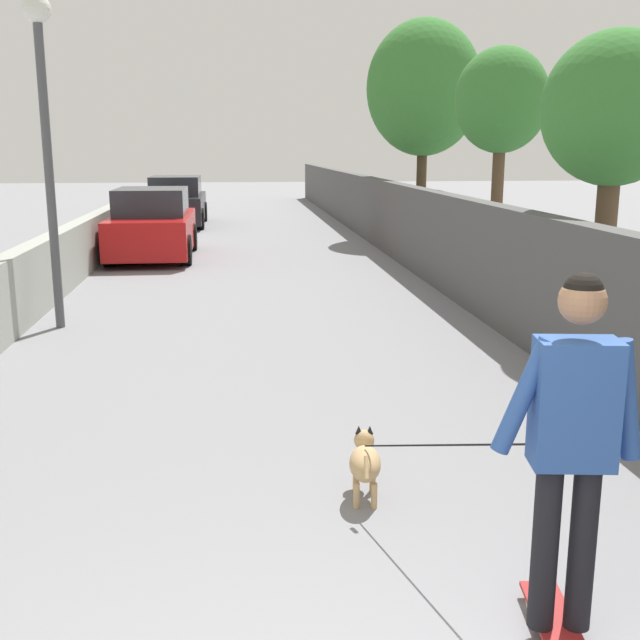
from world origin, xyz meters
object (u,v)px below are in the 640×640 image
Objects in this scene: tree_right_distant at (502,102)px; dog at (366,461)px; lamp_post at (44,105)px; tree_right_near at (424,89)px; person_skateboarder at (573,427)px; tree_right_far at (615,112)px; car_far at (176,203)px; skateboard at (557,628)px; car_near at (153,226)px.

tree_right_distant is 11.26m from dog.
tree_right_distant is 8.74m from lamp_post.
tree_right_near reaches higher than person_skateboarder.
car_far is (15.40, 6.56, -2.13)m from tree_right_far.
lamp_post is 5.25× the size of skateboard.
tree_right_near is at bearing -11.39° from person_skateboarder.
car_near is (8.01, 6.56, -2.13)m from tree_right_far.
tree_right_distant is at bearing -4.71° from tree_right_far.
skateboard is at bearing 168.61° from tree_right_near.
person_skateboarder is (-11.66, 3.63, -2.14)m from tree_right_distant.
skateboard is at bearing -157.96° from dog.
skateboard is at bearing 162.69° from tree_right_distant.
lamp_post is (-10.29, 7.54, -1.01)m from tree_right_near.
car_far reaches higher than dog.
tree_right_distant reaches higher than car_far.
skateboard is at bearing 152.68° from tree_right_far.
person_skateboarder is (-7.37, -3.98, -1.81)m from lamp_post.
dog is (-4.46, 3.87, -2.57)m from tree_right_far.
person_skateboarder is at bearing -171.09° from car_far.
tree_right_far is at bearing -27.32° from skateboard.
lamp_post is at bearing 177.58° from car_far.
lamp_post is 2.41× the size of person_skateboarder.
skateboard is 0.41× the size of dog.
tree_right_distant is 5.28× the size of skateboard.
tree_right_distant reaches higher than skateboard.
tree_right_distant is 12.40m from car_far.
tree_right_near is 8.41m from car_near.
dog is (-5.67, -3.29, -2.67)m from lamp_post.
tree_right_far is 10.57m from car_near.
dog is at bearing 22.04° from person_skateboarder.
car_far reaches higher than skateboard.
lamp_post is at bearing 174.96° from car_near.
car_near reaches higher than dog.
dog is (1.70, 0.69, 0.21)m from skateboard.
car_near is (14.17, 3.38, 0.65)m from skateboard.
tree_right_far reaches higher than person_skateboarder.
car_far is at bearing 8.91° from person_skateboarder.
lamp_post is at bearing 28.37° from person_skateboarder.
car_near is 7.39m from car_far.
tree_right_distant reaches higher than person_skateboarder.
tree_right_near is at bearing -119.37° from car_far.
person_skateboarder is at bearing 152.68° from tree_right_far.
tree_right_far reaches higher than dog.
tree_right_near is 1.34× the size of car_far.
person_skateboarder is (-17.66, 3.56, -2.82)m from tree_right_near.
car_far is at bearing 7.72° from dog.
lamp_post is 8.86m from skateboard.
tree_right_distant reaches higher than lamp_post.
car_far is at bearing 8.91° from skateboard.
skateboard is 0.46× the size of person_skateboarder.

